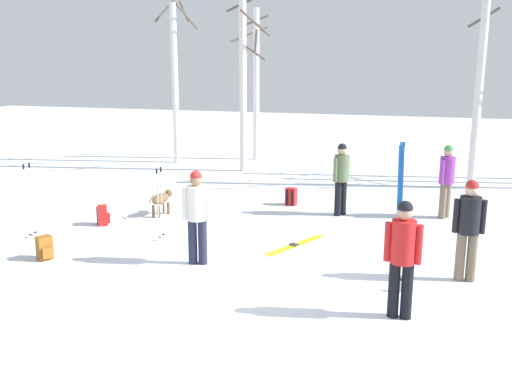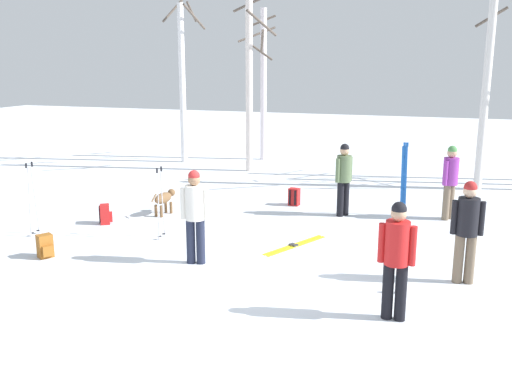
# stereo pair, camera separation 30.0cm
# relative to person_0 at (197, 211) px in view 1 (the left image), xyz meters

# --- Properties ---
(ground_plane) EXTENTS (60.00, 60.00, 0.00)m
(ground_plane) POSITION_rel_person_0_xyz_m (1.03, -0.24, -0.98)
(ground_plane) COLOR white
(person_0) EXTENTS (0.51, 0.34, 1.72)m
(person_0) POSITION_rel_person_0_xyz_m (0.00, 0.00, 0.00)
(person_0) COLOR #1E2338
(person_0) RESTS_ON ground_plane
(person_1) EXTENTS (0.52, 0.34, 1.72)m
(person_1) POSITION_rel_person_0_xyz_m (4.56, 0.56, 0.00)
(person_1) COLOR #72604C
(person_1) RESTS_ON ground_plane
(person_2) EXTENTS (0.34, 0.45, 1.72)m
(person_2) POSITION_rel_person_0_xyz_m (1.94, 4.07, 0.00)
(person_2) COLOR black
(person_2) RESTS_ON ground_plane
(person_3) EXTENTS (0.52, 0.34, 1.72)m
(person_3) POSITION_rel_person_0_xyz_m (3.60, -1.19, 0.00)
(person_3) COLOR black
(person_3) RESTS_ON ground_plane
(person_4) EXTENTS (0.34, 0.46, 1.72)m
(person_4) POSITION_rel_person_0_xyz_m (4.29, 4.53, 0.00)
(person_4) COLOR #72604C
(person_4) RESTS_ON ground_plane
(dog) EXTENTS (0.31, 0.89, 0.57)m
(dog) POSITION_rel_person_0_xyz_m (-2.10, 2.81, -0.59)
(dog) COLOR brown
(dog) RESTS_ON ground_plane
(ski_pair_planted_0) EXTENTS (0.17, 0.02, 1.74)m
(ski_pair_planted_0) POSITION_rel_person_0_xyz_m (3.27, 4.55, -0.12)
(ski_pair_planted_0) COLOR blue
(ski_pair_planted_0) RESTS_ON ground_plane
(ski_pair_lying_0) EXTENTS (0.90, 1.60, 0.05)m
(ski_pair_lying_0) POSITION_rel_person_0_xyz_m (1.45, 1.52, -0.97)
(ski_pair_lying_0) COLOR yellow
(ski_pair_lying_0) RESTS_ON ground_plane
(ski_poles_0) EXTENTS (0.07, 0.28, 1.55)m
(ski_poles_0) POSITION_rel_person_0_xyz_m (-3.92, 0.47, -0.16)
(ski_poles_0) COLOR #B2B2BC
(ski_poles_0) RESTS_ON ground_plane
(ski_poles_1) EXTENTS (0.07, 0.28, 1.49)m
(ski_poles_1) POSITION_rel_person_0_xyz_m (-1.28, 1.11, -0.18)
(ski_poles_1) COLOR #B2B2BC
(ski_poles_1) RESTS_ON ground_plane
(backpack_0) EXTENTS (0.34, 0.33, 0.44)m
(backpack_0) POSITION_rel_person_0_xyz_m (-2.99, 1.68, -0.77)
(backpack_0) COLOR red
(backpack_0) RESTS_ON ground_plane
(backpack_1) EXTENTS (0.34, 0.33, 0.44)m
(backpack_1) POSITION_rel_person_0_xyz_m (-2.78, -0.62, -0.77)
(backpack_1) COLOR #99591E
(backpack_1) RESTS_ON ground_plane
(backpack_2) EXTENTS (0.29, 0.31, 0.44)m
(backpack_2) POSITION_rel_person_0_xyz_m (0.60, 4.66, -0.77)
(backpack_2) COLOR red
(backpack_2) RESTS_ON ground_plane
(water_bottle_0) EXTENTS (0.07, 0.07, 0.21)m
(water_bottle_0) POSITION_rel_person_0_xyz_m (3.57, -0.23, -0.88)
(water_bottle_0) COLOR silver
(water_bottle_0) RESTS_ON ground_plane
(birch_tree_0) EXTENTS (1.41, 1.40, 5.81)m
(birch_tree_0) POSITION_rel_person_0_xyz_m (-4.78, 9.51, 1.96)
(birch_tree_0) COLOR white
(birch_tree_0) RESTS_ON ground_plane
(birch_tree_1) EXTENTS (1.50, 1.52, 5.39)m
(birch_tree_1) POSITION_rel_person_0_xyz_m (-2.28, 10.97, 1.84)
(birch_tree_1) COLOR silver
(birch_tree_1) RESTS_ON ground_plane
(birch_tree_2) EXTENTS (1.62, 1.64, 6.66)m
(birch_tree_2) POSITION_rel_person_0_xyz_m (-1.98, 8.68, 2.40)
(birch_tree_2) COLOR silver
(birch_tree_2) RESTS_ON ground_plane
(birch_tree_3) EXTENTS (1.47, 1.48, 6.36)m
(birch_tree_3) POSITION_rel_person_0_xyz_m (5.09, 8.06, 2.28)
(birch_tree_3) COLOR silver
(birch_tree_3) RESTS_ON ground_plane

